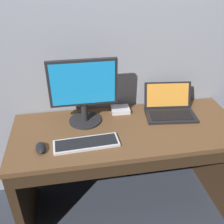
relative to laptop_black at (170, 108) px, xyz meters
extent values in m
plane|color=#2D333D|center=(-0.34, -0.14, -0.80)|extent=(14.00, 14.00, 0.00)
cube|color=gray|center=(-0.34, 0.20, 0.52)|extent=(3.62, 0.04, 2.64)
cube|color=brown|center=(-0.34, -0.14, -0.06)|extent=(1.57, 0.62, 0.03)
cube|color=#322113|center=(-1.10, -0.14, -0.44)|extent=(0.05, 0.57, 0.72)
cube|color=#322113|center=(0.41, -0.14, -0.44)|extent=(0.05, 0.57, 0.72)
cube|color=#322113|center=(-0.34, -0.43, -0.12)|extent=(1.50, 0.02, 0.09)
cube|color=black|center=(-0.01, -0.05, -0.04)|extent=(0.38, 0.24, 0.02)
cube|color=black|center=(-0.01, -0.06, -0.03)|extent=(0.31, 0.16, 0.00)
cube|color=black|center=(0.01, 0.09, 0.06)|extent=(0.36, 0.11, 0.19)
cube|color=#C67F2D|center=(0.01, 0.08, 0.07)|extent=(0.32, 0.10, 0.16)
cylinder|color=black|center=(-0.62, 0.00, -0.04)|extent=(0.23, 0.23, 0.01)
cylinder|color=black|center=(-0.62, 0.00, 0.03)|extent=(0.05, 0.05, 0.13)
cube|color=black|center=(-0.62, -0.01, 0.26)|extent=(0.45, 0.03, 0.32)
cube|color=#198CD8|center=(-0.62, -0.03, 0.26)|extent=(0.41, 0.00, 0.28)
cube|color=#BCBCC1|center=(-0.64, -0.27, -0.04)|extent=(0.41, 0.15, 0.02)
cube|color=black|center=(-0.64, -0.27, -0.03)|extent=(0.38, 0.13, 0.00)
ellipsoid|color=black|center=(-0.91, -0.27, -0.02)|extent=(0.08, 0.12, 0.04)
cube|color=silver|center=(-0.35, 0.09, -0.03)|extent=(0.14, 0.12, 0.03)
camera|label=1|loc=(-0.70, -1.52, 0.94)|focal=40.69mm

